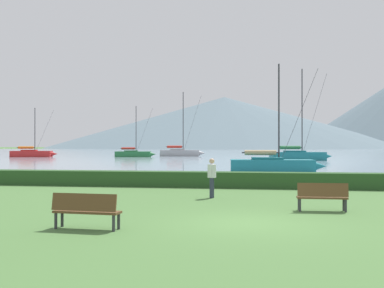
{
  "coord_description": "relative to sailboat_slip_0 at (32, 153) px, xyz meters",
  "views": [
    {
      "loc": [
        0.49,
        -13.13,
        2.19
      ],
      "look_at": [
        -9.88,
        52.24,
        2.39
      ],
      "focal_mm": 43.4,
      "sensor_mm": 36.0,
      "label": 1
    }
  ],
  "objects": [
    {
      "name": "sailboat_slip_10",
      "position": [
        44.0,
        -43.43,
        -0.06
      ],
      "size": [
        7.75,
        2.85,
        8.77
      ],
      "rotation": [
        0.0,
        0.0,
        0.09
      ],
      "color": "#19707A",
      "rests_on": "harbor_water"
    },
    {
      "name": "sailboat_slip_2",
      "position": [
        48.1,
        -12.68,
        0.07
      ],
      "size": [
        9.15,
        4.2,
        13.29
      ],
      "rotation": [
        0.0,
        0.0,
        0.21
      ],
      "color": "#19707A",
      "rests_on": "harbor_water"
    },
    {
      "name": "person_seated_viewer",
      "position": [
        41.18,
        -62.18,
        0.28
      ],
      "size": [
        0.36,
        0.56,
        1.65
      ],
      "rotation": [
        0.0,
        0.0,
        -0.17
      ],
      "color": "#2D3347",
      "rests_on": "ground_plane"
    },
    {
      "name": "park_bench_near_path",
      "position": [
        45.25,
        -65.51,
        -0.16
      ],
      "size": [
        1.64,
        0.52,
        0.95
      ],
      "rotation": [
        0.0,
        0.0,
        0.03
      ],
      "color": "brown",
      "rests_on": "ground_plane"
    },
    {
      "name": "park_bench_under_tree",
      "position": [
        38.76,
        -69.88,
        -0.16
      ],
      "size": [
        1.82,
        0.61,
        0.95
      ],
      "rotation": [
        0.0,
        0.0,
        -0.08
      ],
      "color": "brown",
      "rests_on": "ground_plane"
    },
    {
      "name": "sailboat_slip_0",
      "position": [
        0.0,
        0.0,
        0.0
      ],
      "size": [
        8.64,
        4.16,
        9.28
      ],
      "rotation": [
        0.0,
        0.0,
        0.24
      ],
      "color": "red",
      "rests_on": "harbor_water"
    },
    {
      "name": "ground_plane",
      "position": [
        42.9,
        -68.24,
        -0.69
      ],
      "size": [
        1000.0,
        1000.0,
        0.0
      ],
      "primitive_type": "plane",
      "color": "#477038"
    },
    {
      "name": "distant_hill_west_ridge",
      "position": [
        10.65,
        291.46,
        19.88
      ],
      "size": [
        280.68,
        280.68,
        41.15
      ],
      "primitive_type": "cone",
      "color": "slate",
      "rests_on": "ground_plane"
    },
    {
      "name": "harbor_water",
      "position": [
        42.9,
        68.76,
        -0.69
      ],
      "size": [
        320.0,
        246.0,
        0.0
      ],
      "primitive_type": "cube",
      "color": "#8499A8",
      "rests_on": "ground_plane"
    },
    {
      "name": "sailboat_slip_5",
      "position": [
        18.74,
        3.46,
        -0.06
      ],
      "size": [
        7.8,
        3.26,
        9.64
      ],
      "rotation": [
        0.0,
        0.0,
        0.15
      ],
      "color": "#236B38",
      "rests_on": "harbor_water"
    },
    {
      "name": "sailboat_slip_11",
      "position": [
        26.42,
        10.71,
        0.07
      ],
      "size": [
        9.19,
        3.49,
        12.97
      ],
      "rotation": [
        0.0,
        0.0,
        0.11
      ],
      "color": "#9E9EA3",
      "rests_on": "harbor_water"
    },
    {
      "name": "hedge_line",
      "position": [
        42.9,
        -57.24,
        -0.29
      ],
      "size": [
        80.0,
        1.2,
        0.81
      ],
      "primitive_type": "cube",
      "color": "#284C23",
      "rests_on": "ground_plane"
    }
  ]
}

